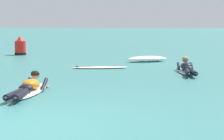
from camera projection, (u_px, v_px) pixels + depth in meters
ground_plane at (100, 62)px, 16.95m from camera, size 120.00×120.00×0.00m
surfer_near at (29, 88)px, 9.86m from camera, size 0.54×2.58×0.54m
surfer_far at (187, 69)px, 13.64m from camera, size 0.59×2.55×0.53m
drifting_surfboard at (99, 67)px, 14.92m from camera, size 2.06×0.85×0.16m
whitewater_mid_left at (147, 59)px, 17.11m from camera, size 1.76×1.11×0.24m
channel_marker_buoy at (20, 48)px, 20.28m from camera, size 0.56×0.56×0.93m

